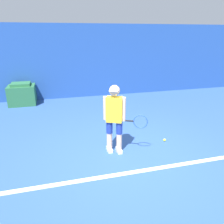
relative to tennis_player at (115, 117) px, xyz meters
name	(u,v)px	position (x,y,z in m)	size (l,w,h in m)	color
ground_plane	(128,156)	(0.23, -0.26, -0.85)	(24.00, 24.00, 0.00)	#2D5193
back_wall	(89,62)	(0.23, 4.80, 0.61)	(24.00, 0.10, 2.90)	#234C99
court_baseline	(138,171)	(0.23, -0.86, -0.84)	(21.60, 0.10, 0.01)	white
tennis_player	(115,117)	(0.00, 0.00, 0.00)	(0.88, 0.48, 1.54)	beige
tennis_ball	(165,140)	(1.33, 0.16, -0.81)	(0.07, 0.07, 0.07)	#D1E533
covered_chair	(22,94)	(-2.41, 4.30, -0.46)	(0.96, 0.80, 0.82)	#28663D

